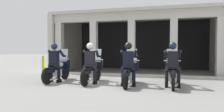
# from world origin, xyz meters

# --- Properties ---
(ground_plane) EXTENTS (80.00, 80.00, 0.00)m
(ground_plane) POSITION_xyz_m (0.00, 3.00, 0.00)
(ground_plane) COLOR gray
(station_building) EXTENTS (9.39, 4.36, 3.42)m
(station_building) POSITION_xyz_m (0.35, 4.89, 2.13)
(station_building) COLOR black
(station_building) RESTS_ON ground
(kerb_strip) EXTENTS (8.89, 0.24, 0.12)m
(kerb_strip) POSITION_xyz_m (0.35, 2.23, 0.06)
(kerb_strip) COLOR #B7B5AD
(kerb_strip) RESTS_ON ground
(motorcycle_far_left) EXTENTS (0.62, 2.04, 1.35)m
(motorcycle_far_left) POSITION_xyz_m (-2.29, -0.04, 0.50)
(motorcycle_far_left) COLOR black
(motorcycle_far_left) RESTS_ON ground
(police_officer_far_left) EXTENTS (0.63, 0.61, 1.58)m
(police_officer_far_left) POSITION_xyz_m (-2.29, -0.32, 0.94)
(police_officer_far_left) COLOR black
(police_officer_far_left) RESTS_ON ground
(motorcycle_center_left) EXTENTS (0.62, 2.04, 1.35)m
(motorcycle_center_left) POSITION_xyz_m (-0.76, -0.01, 0.50)
(motorcycle_center_left) COLOR black
(motorcycle_center_left) RESTS_ON ground
(police_officer_center_left) EXTENTS (0.63, 0.61, 1.58)m
(police_officer_center_left) POSITION_xyz_m (-0.76, -0.30, 0.94)
(police_officer_center_left) COLOR black
(police_officer_center_left) RESTS_ON ground
(motorcycle_center_right) EXTENTS (0.62, 2.04, 1.35)m
(motorcycle_center_right) POSITION_xyz_m (0.76, -0.18, 0.50)
(motorcycle_center_right) COLOR black
(motorcycle_center_right) RESTS_ON ground
(police_officer_center_right) EXTENTS (0.63, 0.61, 1.58)m
(police_officer_center_right) POSITION_xyz_m (0.76, -0.46, 0.94)
(police_officer_center_right) COLOR black
(police_officer_center_right) RESTS_ON ground
(motorcycle_far_right) EXTENTS (0.62, 2.04, 1.35)m
(motorcycle_far_right) POSITION_xyz_m (2.29, -0.02, 0.50)
(motorcycle_far_right) COLOR black
(motorcycle_far_right) RESTS_ON ground
(police_officer_far_right) EXTENTS (0.63, 0.61, 1.58)m
(police_officer_far_right) POSITION_xyz_m (2.29, -0.30, 0.94)
(police_officer_far_right) COLOR black
(police_officer_far_right) RESTS_ON ground
(bollard_kerbside) EXTENTS (0.14, 0.14, 1.01)m
(bollard_kerbside) POSITION_xyz_m (-4.45, 2.07, 0.50)
(bollard_kerbside) COLOR yellow
(bollard_kerbside) RESTS_ON ground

